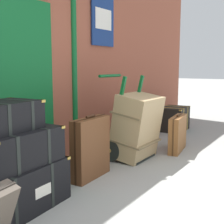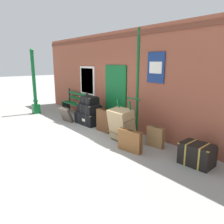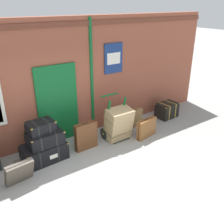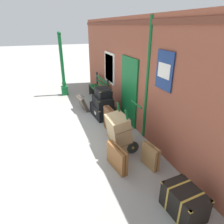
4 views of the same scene
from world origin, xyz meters
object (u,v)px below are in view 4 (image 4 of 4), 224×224
steamer_trunk_base (103,110)px  suitcase_olive (117,158)px  suitcase_oxblood (150,156)px  large_brown_trunk (119,132)px  suitcase_cream (110,120)px  steamer_trunk_top (103,92)px  platform_bench (99,89)px  steamer_trunk_middle (103,101)px  porters_trolley (125,138)px  lamp_post (63,73)px  suitcase_caramel (83,103)px  corner_trunk (184,202)px

steamer_trunk_base → suitcase_olive: size_ratio=1.53×
steamer_trunk_base → suitcase_oxblood: size_ratio=1.84×
large_brown_trunk → suitcase_oxblood: 1.02m
suitcase_cream → suitcase_oxblood: suitcase_cream is taller
steamer_trunk_top → suitcase_cream: bearing=-7.9°
platform_bench → steamer_trunk_middle: size_ratio=1.95×
porters_trolley → suitcase_cream: bearing=-174.8°
suitcase_oxblood → suitcase_olive: (-0.20, -0.73, 0.01)m
suitcase_olive → platform_bench: bearing=168.3°
lamp_post → suitcase_oxblood: bearing=11.0°
steamer_trunk_base → suitcase_caramel: suitcase_caramel is taller
platform_bench → lamp_post: bearing=-129.1°
lamp_post → porters_trolley: bearing=10.6°
platform_bench → steamer_trunk_middle: (1.80, -0.40, 0.14)m
corner_trunk → suitcase_olive: bearing=-156.2°
large_brown_trunk → corner_trunk: bearing=8.0°
platform_bench → steamer_trunk_base: bearing=-12.4°
large_brown_trunk → steamer_trunk_top: bearing=173.4°
steamer_trunk_base → suitcase_cream: size_ratio=1.39×
steamer_trunk_top → suitcase_caramel: (-0.73, -0.58, -0.59)m
lamp_post → large_brown_trunk: (4.87, 0.73, -0.56)m
platform_bench → porters_trolley: 3.82m
steamer_trunk_base → suitcase_oxblood: 2.97m
lamp_post → porters_trolley: lamp_post is taller
suitcase_oxblood → steamer_trunk_top: bearing=-177.1°
steamer_trunk_middle → suitcase_cream: suitcase_cream is taller
steamer_trunk_base → steamer_trunk_middle: size_ratio=1.28×
suitcase_oxblood → suitcase_olive: 0.75m
platform_bench → steamer_trunk_top: 1.83m
platform_bench → steamer_trunk_top: size_ratio=2.49×
suitcase_caramel → suitcase_olive: bearing=0.1°
porters_trolley → corner_trunk: 2.18m
steamer_trunk_middle → suitcase_oxblood: size_ratio=1.44×
platform_bench → porters_trolley: size_ratio=1.34×
suitcase_oxblood → corner_trunk: bearing=-3.9°
lamp_post → suitcase_olive: size_ratio=3.98×
steamer_trunk_top → suitcase_oxblood: bearing=2.9°
large_brown_trunk → corner_trunk: size_ratio=1.29×
large_brown_trunk → suitcase_cream: (-0.97, 0.09, -0.11)m
suitcase_olive → porters_trolley: bearing=144.5°
steamer_trunk_middle → platform_bench: bearing=167.6°
suitcase_caramel → suitcase_cream: bearing=13.3°
suitcase_oxblood → corner_trunk: size_ratio=0.79×
steamer_trunk_base → porters_trolley: 2.04m
steamer_trunk_top → platform_bench: bearing=168.4°
steamer_trunk_middle → large_brown_trunk: large_brown_trunk is taller
large_brown_trunk → suitcase_oxblood: bearing=23.0°
lamp_post → suitcase_olive: lamp_post is taller
suitcase_oxblood → lamp_post: bearing=-169.0°
large_brown_trunk → suitcase_cream: size_ratio=1.24×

